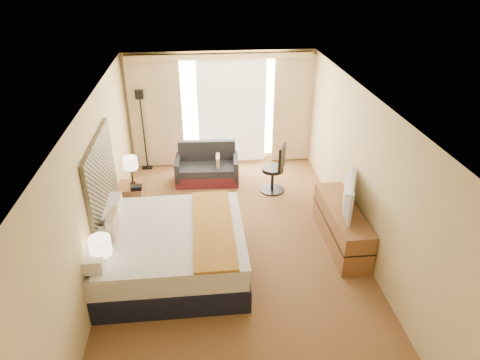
{
  "coord_description": "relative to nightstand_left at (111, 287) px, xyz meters",
  "views": [
    {
      "loc": [
        -0.51,
        -5.85,
        4.5
      ],
      "look_at": [
        0.13,
        0.4,
        1.11
      ],
      "focal_mm": 32.0,
      "sensor_mm": 36.0,
      "label": 1
    }
  ],
  "objects": [
    {
      "name": "floor",
      "position": [
        1.87,
        1.05,
        -0.28
      ],
      "size": [
        4.2,
        7.0,
        0.02
      ],
      "primitive_type": "cube",
      "color": "#602B1B",
      "rests_on": "ground"
    },
    {
      "name": "ceiling",
      "position": [
        1.87,
        1.05,
        2.33
      ],
      "size": [
        4.2,
        7.0,
        0.02
      ],
      "primitive_type": "cube",
      "color": "white",
      "rests_on": "wall_back"
    },
    {
      "name": "wall_back",
      "position": [
        1.87,
        4.55,
        1.02
      ],
      "size": [
        4.2,
        0.02,
        2.6
      ],
      "primitive_type": "cube",
      "color": "#DCC686",
      "rests_on": "ground"
    },
    {
      "name": "wall_left",
      "position": [
        -0.23,
        1.05,
        1.02
      ],
      "size": [
        0.02,
        7.0,
        2.6
      ],
      "primitive_type": "cube",
      "color": "#DCC686",
      "rests_on": "ground"
    },
    {
      "name": "wall_right",
      "position": [
        3.97,
        1.05,
        1.02
      ],
      "size": [
        0.02,
        7.0,
        2.6
      ],
      "primitive_type": "cube",
      "color": "#DCC686",
      "rests_on": "ground"
    },
    {
      "name": "headboard",
      "position": [
        -0.19,
        1.25,
        1.01
      ],
      "size": [
        0.06,
        1.85,
        1.5
      ],
      "primitive_type": "cube",
      "color": "black",
      "rests_on": "wall_left"
    },
    {
      "name": "nightstand_left",
      "position": [
        0.0,
        0.0,
        0.0
      ],
      "size": [
        0.45,
        0.52,
        0.55
      ],
      "primitive_type": "cube",
      "color": "olive",
      "rests_on": "floor"
    },
    {
      "name": "nightstand_right",
      "position": [
        0.0,
        2.5,
        0.0
      ],
      "size": [
        0.45,
        0.52,
        0.55
      ],
      "primitive_type": "cube",
      "color": "olive",
      "rests_on": "floor"
    },
    {
      "name": "media_dresser",
      "position": [
        3.7,
        1.05,
        0.07
      ],
      "size": [
        0.5,
        1.8,
        0.7
      ],
      "primitive_type": "cube",
      "color": "olive",
      "rests_on": "floor"
    },
    {
      "name": "window",
      "position": [
        2.12,
        4.52,
        1.04
      ],
      "size": [
        2.3,
        0.02,
        2.3
      ],
      "primitive_type": "cube",
      "color": "white",
      "rests_on": "wall_back"
    },
    {
      "name": "curtains",
      "position": [
        1.87,
        4.44,
        1.13
      ],
      "size": [
        4.12,
        0.19,
        2.56
      ],
      "color": "beige",
      "rests_on": "floor"
    },
    {
      "name": "bed",
      "position": [
        0.81,
        0.59,
        0.13
      ],
      "size": [
        2.29,
        2.09,
        1.11
      ],
      "color": "black",
      "rests_on": "floor"
    },
    {
      "name": "loveseat",
      "position": [
        1.5,
        3.56,
        0.0
      ],
      "size": [
        1.38,
        0.79,
        0.84
      ],
      "rotation": [
        0.0,
        0.0,
        -0.05
      ],
      "color": "#5B1A20",
      "rests_on": "floor"
    },
    {
      "name": "floor_lamp",
      "position": [
        0.11,
        4.35,
        1.04
      ],
      "size": [
        0.24,
        0.24,
        1.86
      ],
      "color": "black",
      "rests_on": "floor"
    },
    {
      "name": "desk_chair",
      "position": [
        2.89,
        2.95,
        0.19
      ],
      "size": [
        0.53,
        0.53,
        1.05
      ],
      "rotation": [
        0.0,
        0.0,
        -0.43
      ],
      "color": "black",
      "rests_on": "floor"
    },
    {
      "name": "lamp_left",
      "position": [
        -0.02,
        -0.06,
        0.75
      ],
      "size": [
        0.29,
        0.29,
        0.62
      ],
      "color": "black",
      "rests_on": "nightstand_left"
    },
    {
      "name": "lamp_right",
      "position": [
        0.05,
        2.54,
        0.71
      ],
      "size": [
        0.27,
        0.27,
        0.56
      ],
      "color": "black",
      "rests_on": "nightstand_right"
    },
    {
      "name": "tissue_box",
      "position": [
        0.14,
        -0.17,
        0.33
      ],
      "size": [
        0.17,
        0.17,
        0.12
      ],
      "primitive_type": "cube",
      "rotation": [
        0.0,
        0.0,
        -0.41
      ],
      "color": "#8198C8",
      "rests_on": "nightstand_left"
    },
    {
      "name": "telephone",
      "position": [
        0.14,
        2.32,
        0.31
      ],
      "size": [
        0.21,
        0.16,
        0.08
      ],
      "primitive_type": "cube",
      "rotation": [
        0.0,
        0.0,
        0.03
      ],
      "color": "black",
      "rests_on": "nightstand_right"
    },
    {
      "name": "television",
      "position": [
        3.65,
        0.99,
        0.72
      ],
      "size": [
        0.46,
        1.01,
        0.59
      ],
      "primitive_type": "imported",
      "rotation": [
        0.0,
        0.0,
        1.24
      ],
      "color": "black",
      "rests_on": "media_dresser"
    }
  ]
}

